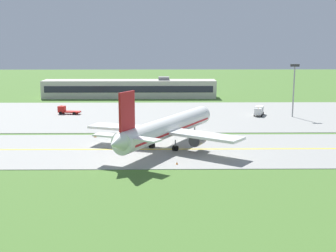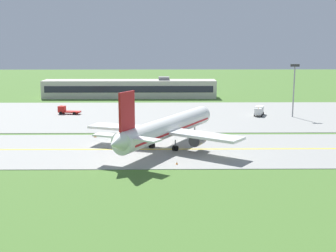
% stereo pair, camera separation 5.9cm
% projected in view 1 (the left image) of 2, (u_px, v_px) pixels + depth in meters
% --- Properties ---
extents(ground_plane, '(500.00, 500.00, 0.00)m').
position_uv_depth(ground_plane, '(163.00, 150.00, 88.88)').
color(ground_plane, '#47702D').
extents(taxiway_strip, '(240.00, 28.00, 0.10)m').
position_uv_depth(taxiway_strip, '(163.00, 149.00, 88.87)').
color(taxiway_strip, gray).
rests_on(taxiway_strip, ground).
extents(apron_pad, '(140.00, 52.00, 0.10)m').
position_uv_depth(apron_pad, '(197.00, 115.00, 130.26)').
color(apron_pad, gray).
rests_on(apron_pad, ground).
extents(taxiway_centreline, '(220.00, 0.60, 0.01)m').
position_uv_depth(taxiway_centreline, '(163.00, 149.00, 88.86)').
color(taxiway_centreline, yellow).
rests_on(taxiway_centreline, taxiway_strip).
extents(airplane_lead, '(30.35, 36.55, 12.70)m').
position_uv_depth(airplane_lead, '(167.00, 128.00, 89.48)').
color(airplane_lead, white).
rests_on(airplane_lead, ground).
extents(service_truck_baggage, '(6.66, 3.20, 2.59)m').
position_uv_depth(service_truck_baggage, '(66.00, 110.00, 131.16)').
color(service_truck_baggage, red).
rests_on(service_truck_baggage, ground).
extents(service_truck_fuel, '(3.80, 6.34, 2.60)m').
position_uv_depth(service_truck_fuel, '(259.00, 110.00, 128.81)').
color(service_truck_fuel, silver).
rests_on(service_truck_fuel, ground).
extents(terminal_building, '(63.92, 9.39, 7.75)m').
position_uv_depth(terminal_building, '(130.00, 89.00, 169.29)').
color(terminal_building, beige).
rests_on(terminal_building, ground).
extents(apron_light_mast, '(2.40, 0.50, 14.70)m').
position_uv_depth(apron_light_mast, '(294.00, 84.00, 124.93)').
color(apron_light_mast, gray).
rests_on(apron_light_mast, ground).
extents(traffic_cone_near_edge, '(0.44, 0.44, 0.60)m').
position_uv_depth(traffic_cone_near_edge, '(94.00, 136.00, 99.88)').
color(traffic_cone_near_edge, orange).
rests_on(traffic_cone_near_edge, ground).
extents(traffic_cone_mid_edge, '(0.44, 0.44, 0.60)m').
position_uv_depth(traffic_cone_mid_edge, '(177.00, 163.00, 77.93)').
color(traffic_cone_mid_edge, orange).
rests_on(traffic_cone_mid_edge, ground).
extents(traffic_cone_far_edge, '(0.44, 0.44, 0.60)m').
position_uv_depth(traffic_cone_far_edge, '(96.00, 136.00, 99.77)').
color(traffic_cone_far_edge, orange).
rests_on(traffic_cone_far_edge, ground).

